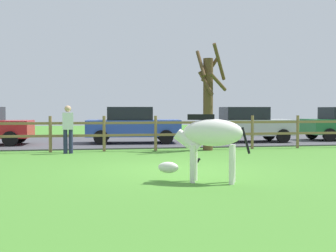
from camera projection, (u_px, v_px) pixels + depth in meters
ground_plane at (177, 169)px, 10.85m from camera, size 60.00×60.00×0.00m
parking_asphalt at (137, 141)px, 19.99m from camera, size 28.00×7.40×0.05m
paddock_fence at (130, 131)px, 15.61m from camera, size 20.69×0.11×1.27m
bare_tree at (209, 99)px, 15.78m from camera, size 1.11×1.20×3.86m
zebra at (209, 138)px, 8.89m from camera, size 1.82×1.03×1.41m
crow_on_grass at (196, 161)px, 11.56m from camera, size 0.21×0.10×0.20m
parked_car_blue at (133, 125)px, 18.65m from camera, size 4.14×2.18×1.56m
parked_car_silver at (246, 124)px, 19.29m from camera, size 4.08×2.04×1.56m
visitor_left_of_tree at (68, 127)px, 14.66m from camera, size 0.37×0.23×1.64m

